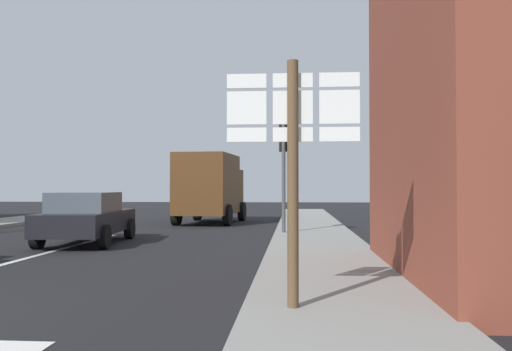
{
  "coord_description": "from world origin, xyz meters",
  "views": [
    {
      "loc": [
        6.06,
        -5.18,
        1.62
      ],
      "look_at": [
        4.82,
        11.63,
        2.0
      ],
      "focal_mm": 36.49,
      "sensor_mm": 36.0,
      "label": 1
    }
  ],
  "objects_px": {
    "sedan_far": "(87,217)",
    "traffic_light_near_right": "(284,153)",
    "delivery_truck": "(210,186)",
    "route_sign_post": "(293,156)"
  },
  "relations": [
    {
      "from": "delivery_truck",
      "to": "route_sign_post",
      "type": "height_order",
      "value": "route_sign_post"
    },
    {
      "from": "sedan_far",
      "to": "traffic_light_near_right",
      "type": "relative_size",
      "value": 1.17
    },
    {
      "from": "delivery_truck",
      "to": "traffic_light_near_right",
      "type": "bearing_deg",
      "value": -59.76
    },
    {
      "from": "sedan_far",
      "to": "delivery_truck",
      "type": "bearing_deg",
      "value": 75.85
    },
    {
      "from": "route_sign_post",
      "to": "traffic_light_near_right",
      "type": "xyz_separation_m",
      "value": [
        -0.34,
        10.71,
        0.74
      ]
    },
    {
      "from": "delivery_truck",
      "to": "traffic_light_near_right",
      "type": "height_order",
      "value": "traffic_light_near_right"
    },
    {
      "from": "sedan_far",
      "to": "route_sign_post",
      "type": "bearing_deg",
      "value": -53.58
    },
    {
      "from": "delivery_truck",
      "to": "sedan_far",
      "type": "bearing_deg",
      "value": -104.15
    },
    {
      "from": "sedan_far",
      "to": "traffic_light_near_right",
      "type": "height_order",
      "value": "traffic_light_near_right"
    },
    {
      "from": "sedan_far",
      "to": "delivery_truck",
      "type": "height_order",
      "value": "delivery_truck"
    }
  ]
}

